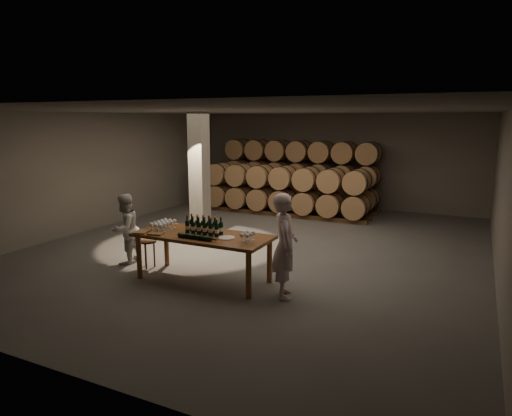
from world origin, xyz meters
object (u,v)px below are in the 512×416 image
at_px(stool, 148,245).
at_px(person_woman, 125,229).
at_px(bottle_cluster, 204,227).
at_px(plate, 227,238).
at_px(notebook_near, 156,234).
at_px(tasting_table, 203,240).
at_px(person_man, 285,246).

xyz_separation_m(stool, person_woman, (-0.62, 0.04, 0.27)).
xyz_separation_m(bottle_cluster, plate, (0.55, -0.10, -0.11)).
xyz_separation_m(bottle_cluster, stool, (-1.42, 0.09, -0.55)).
relative_size(bottle_cluster, plate, 2.39).
relative_size(notebook_near, stool, 0.46).
relative_size(bottle_cluster, stool, 1.27).
xyz_separation_m(tasting_table, person_woman, (-2.05, 0.19, -0.05)).
xyz_separation_m(bottle_cluster, person_man, (1.70, -0.13, -0.11)).
bearing_deg(person_man, notebook_near, 70.79).
xyz_separation_m(tasting_table, plate, (0.54, -0.05, 0.11)).
relative_size(tasting_table, person_woman, 1.75).
bearing_deg(person_woman, tasting_table, 81.82).
distance_m(notebook_near, person_man, 2.50).
bearing_deg(stool, plate, -5.71).
distance_m(bottle_cluster, stool, 1.53).
relative_size(bottle_cluster, notebook_near, 2.78).
height_order(plate, person_man, person_man).
xyz_separation_m(bottle_cluster, notebook_near, (-0.78, -0.44, -0.11)).
height_order(plate, stool, plate).
height_order(notebook_near, person_woman, person_woman).
height_order(notebook_near, stool, notebook_near).
distance_m(plate, stool, 2.03).
bearing_deg(notebook_near, person_man, -6.51).
xyz_separation_m(plate, person_woman, (-2.60, 0.24, -0.16)).
distance_m(stool, person_woman, 0.68).
distance_m(bottle_cluster, person_man, 1.70).
relative_size(plate, notebook_near, 1.16).
bearing_deg(stool, notebook_near, -39.86).
bearing_deg(notebook_near, stool, 126.39).
xyz_separation_m(notebook_near, person_woman, (-1.27, 0.58, -0.17)).
bearing_deg(bottle_cluster, plate, -10.79).
height_order(bottle_cluster, stool, bottle_cluster).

